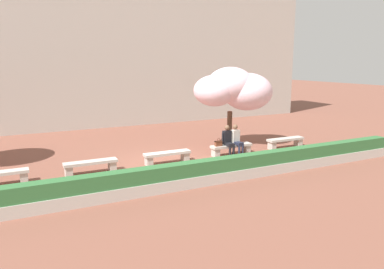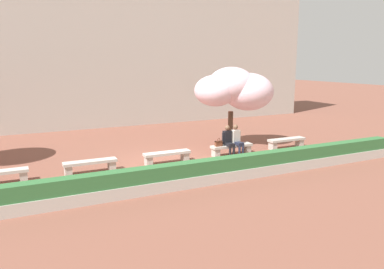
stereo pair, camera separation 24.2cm
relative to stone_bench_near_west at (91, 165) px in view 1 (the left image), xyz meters
The scene contains 11 objects.
ground_plane 2.95m from the stone_bench_near_west, ahead, with size 100.00×100.00×0.00m, color brown.
building_facade 12.21m from the stone_bench_near_west, 74.92° to the left, with size 28.00×4.00×9.99m, color #B7B2A8.
stone_bench_near_west is the anchor object (origin of this frame).
stone_bench_center 2.93m from the stone_bench_near_west, ahead, with size 1.86×0.44×0.45m.
stone_bench_near_east 5.87m from the stone_bench_near_west, ahead, with size 1.86×0.44×0.45m.
stone_bench_east_end 8.80m from the stone_bench_near_west, ahead, with size 1.86×0.44×0.45m.
person_seated_left 5.68m from the stone_bench_near_west, ahead, with size 0.51×0.68×1.29m.
person_seated_right 6.09m from the stone_bench_near_west, ahead, with size 0.51×0.71×1.29m.
handbag 5.22m from the stone_bench_near_west, ahead, with size 0.30×0.15×0.34m.
cherry_tree_main 7.35m from the stone_bench_near_west, 11.44° to the left, with size 3.57×2.53×3.65m.
planter_hedge_foreground 4.10m from the stone_bench_near_west, 44.28° to the right, with size 17.07×0.50×0.80m.
Camera 1 is at (-5.51, -12.95, 3.90)m, focal length 35.00 mm.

